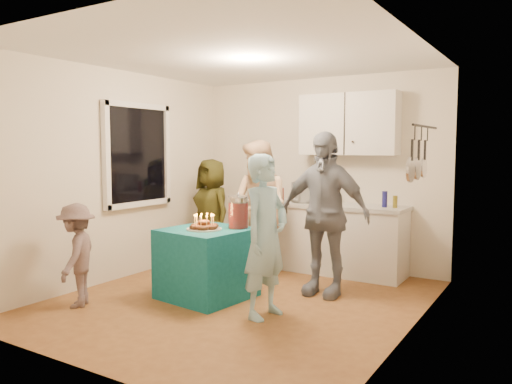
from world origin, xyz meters
The scene contains 19 objects.
floor centered at (0.00, 0.00, 0.00)m, with size 4.00×4.00×0.00m, color brown.
ceiling centered at (0.00, 0.00, 2.60)m, with size 4.00×4.00×0.00m, color white.
back_wall centered at (0.00, 2.00, 1.30)m, with size 3.60×3.60×0.00m, color silver.
left_wall centered at (-1.80, 0.00, 1.30)m, with size 4.00×4.00×0.00m, color silver.
right_wall centered at (1.80, 0.00, 1.30)m, with size 4.00×4.00×0.00m, color silver.
window_night centered at (-1.77, 0.30, 1.55)m, with size 0.04×1.00×1.20m, color black.
counter centered at (0.20, 1.70, 0.43)m, with size 2.20×0.58×0.86m, color white.
countertop centered at (0.20, 1.70, 0.89)m, with size 2.24×0.62×0.05m, color beige.
upper_cabinet centered at (0.50, 1.85, 1.95)m, with size 1.30×0.30×0.80m, color white.
pot_rack centered at (1.72, 0.70, 1.60)m, with size 0.12×1.00×0.60m, color black.
microwave centered at (0.06, 1.70, 1.05)m, with size 0.50×0.34×0.27m, color white.
party_table centered at (-0.37, -0.07, 0.38)m, with size 0.85×0.85×0.76m, color #116474.
donut_cake centered at (-0.36, -0.13, 0.85)m, with size 0.38×0.38×0.18m, color #381C0C, non-canonical shape.
punch_jar centered at (-0.11, 0.16, 0.93)m, with size 0.22×0.22×0.34m, color #B0110E.
man_birthday centered at (0.50, -0.28, 0.79)m, with size 0.58×0.38×1.58m, color #9CCEE4.
woman_back_left centered at (-1.27, 1.22, 0.74)m, with size 0.73×0.47×1.49m, color #515117.
woman_back_center centered at (-0.29, 0.89, 0.87)m, with size 0.85×0.66×1.74m, color tan.
woman_back_right centered at (0.66, 0.70, 0.91)m, with size 1.07×0.44×1.82m, color black.
child_near_left centered at (-1.33, -1.03, 0.54)m, with size 0.69×0.40×1.07m, color #5B4849.
Camera 1 is at (2.91, -4.37, 1.64)m, focal length 35.00 mm.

